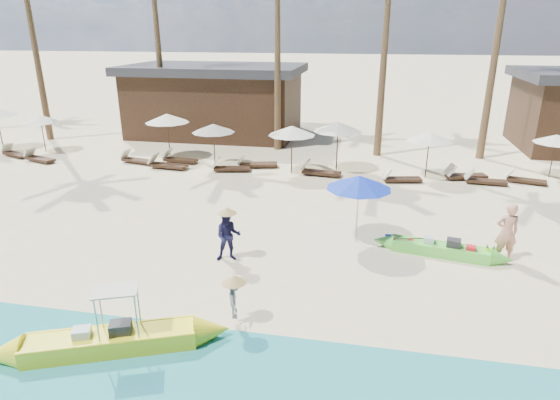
% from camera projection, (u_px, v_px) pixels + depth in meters
% --- Properties ---
extents(ground, '(240.00, 240.00, 0.00)m').
position_uv_depth(ground, '(296.00, 280.00, 12.67)').
color(ground, beige).
rests_on(ground, ground).
extents(green_canoe, '(4.44, 1.06, 0.57)m').
position_uv_depth(green_canoe, '(440.00, 249.00, 14.02)').
color(green_canoe, '#58D541').
rests_on(green_canoe, ground).
extents(yellow_canoe, '(5.29, 2.42, 1.45)m').
position_uv_depth(yellow_canoe, '(111.00, 341.00, 9.83)').
color(yellow_canoe, yellow).
rests_on(yellow_canoe, ground).
extents(tourist, '(0.70, 0.51, 1.77)m').
position_uv_depth(tourist, '(507.00, 232.00, 13.48)').
color(tourist, tan).
rests_on(tourist, ground).
extents(vendor_green, '(0.87, 0.75, 1.53)m').
position_uv_depth(vendor_green, '(228.00, 236.00, 13.53)').
color(vendor_green, '#15153C').
rests_on(vendor_green, ground).
extents(vendor_yellow, '(0.53, 0.70, 0.96)m').
position_uv_depth(vendor_yellow, '(235.00, 299.00, 10.59)').
color(vendor_yellow, gray).
rests_on(vendor_yellow, ground).
extents(blue_umbrella, '(2.03, 2.03, 2.19)m').
position_uv_depth(blue_umbrella, '(359.00, 182.00, 14.33)').
color(blue_umbrella, '#99999E').
rests_on(blue_umbrella, ground).
extents(lounger_1_right, '(1.78, 1.06, 0.58)m').
position_uv_depth(lounger_1_right, '(14.00, 153.00, 24.80)').
color(lounger_1_right, '#342015').
rests_on(lounger_1_right, ground).
extents(resort_parasol_2, '(1.96, 1.96, 2.02)m').
position_uv_depth(resort_parasol_2, '(40.00, 119.00, 25.21)').
color(resort_parasol_2, '#342015').
rests_on(resort_parasol_2, ground).
extents(lounger_2_left, '(1.87, 1.06, 0.61)m').
position_uv_depth(lounger_2_left, '(38.00, 158.00, 23.85)').
color(lounger_2_left, '#342015').
rests_on(lounger_2_left, ground).
extents(resort_parasol_3, '(2.25, 2.25, 2.32)m').
position_uv_depth(resort_parasol_3, '(167.00, 118.00, 23.91)').
color(resort_parasol_3, '#342015').
rests_on(resort_parasol_3, ground).
extents(lounger_3_left, '(1.82, 0.89, 0.59)m').
position_uv_depth(lounger_3_left, '(136.00, 159.00, 23.60)').
color(lounger_3_left, '#342015').
rests_on(lounger_3_left, ground).
extents(lounger_3_right, '(1.84, 0.74, 0.61)m').
position_uv_depth(lounger_3_right, '(178.00, 159.00, 23.66)').
color(lounger_3_right, '#342015').
rests_on(lounger_3_right, ground).
extents(resort_parasol_4, '(2.06, 2.06, 2.13)m').
position_uv_depth(resort_parasol_4, '(213.00, 128.00, 22.37)').
color(resort_parasol_4, '#342015').
rests_on(resort_parasol_4, ground).
extents(lounger_4_left, '(1.98, 0.77, 0.66)m').
position_uv_depth(lounger_4_left, '(166.00, 164.00, 22.67)').
color(lounger_4_left, '#342015').
rests_on(lounger_4_left, ground).
extents(lounger_4_right, '(1.86, 0.88, 0.61)m').
position_uv_depth(lounger_4_right, '(229.00, 167.00, 22.20)').
color(lounger_4_right, '#342015').
rests_on(lounger_4_right, ground).
extents(resort_parasol_5, '(2.18, 2.18, 2.24)m').
position_uv_depth(resort_parasol_5, '(292.00, 131.00, 21.34)').
color(resort_parasol_5, '#342015').
rests_on(resort_parasol_5, ground).
extents(lounger_5_left, '(2.02, 1.02, 0.66)m').
position_uv_depth(lounger_5_left, '(255.00, 163.00, 22.82)').
color(lounger_5_left, '#342015').
rests_on(lounger_5_left, ground).
extents(resort_parasol_6, '(2.28, 2.28, 2.35)m').
position_uv_depth(resort_parasol_6, '(338.00, 127.00, 21.75)').
color(resort_parasol_6, '#342015').
rests_on(resort_parasol_6, ground).
extents(lounger_6_left, '(1.91, 0.79, 0.63)m').
position_uv_depth(lounger_6_left, '(319.00, 171.00, 21.59)').
color(lounger_6_left, '#342015').
rests_on(lounger_6_left, ground).
extents(lounger_6_right, '(1.79, 0.86, 0.58)m').
position_uv_depth(lounger_6_right, '(400.00, 178.00, 20.65)').
color(lounger_6_right, '#342015').
rests_on(lounger_6_right, ground).
extents(resort_parasol_7, '(2.03, 2.03, 2.10)m').
position_uv_depth(resort_parasol_7, '(430.00, 137.00, 20.73)').
color(resort_parasol_7, '#342015').
rests_on(resort_parasol_7, ground).
extents(lounger_7_left, '(1.97, 1.05, 0.64)m').
position_uv_depth(lounger_7_left, '(463.00, 175.00, 21.03)').
color(lounger_7_left, '#342015').
rests_on(lounger_7_left, ground).
extents(lounger_7_right, '(1.77, 0.63, 0.59)m').
position_uv_depth(lounger_7_right, '(483.00, 180.00, 20.41)').
color(lounger_7_right, '#342015').
rests_on(lounger_7_right, ground).
extents(resort_parasol_8, '(1.92, 1.92, 1.98)m').
position_uv_depth(resort_parasol_8, '(557.00, 139.00, 20.82)').
color(resort_parasol_8, '#342015').
rests_on(resort_parasol_8, ground).
extents(lounger_8_left, '(1.75, 0.92, 0.57)m').
position_uv_depth(lounger_8_left, '(523.00, 179.00, 20.55)').
color(lounger_8_left, '#342015').
rests_on(lounger_8_left, ground).
extents(pavilion_west, '(10.80, 6.60, 4.30)m').
position_uv_depth(pavilion_west, '(216.00, 100.00, 29.47)').
color(pavilion_west, '#342015').
rests_on(pavilion_west, ground).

